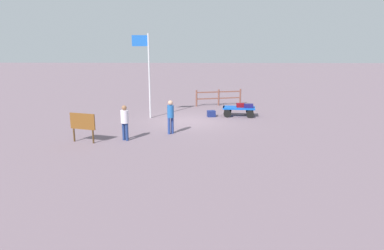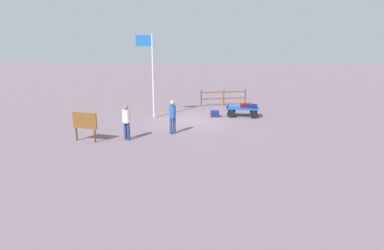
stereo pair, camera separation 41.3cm
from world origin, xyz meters
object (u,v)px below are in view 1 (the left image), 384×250
(suitcase_navy, at_px, (211,114))
(worker_trailing, at_px, (171,114))
(suitcase_olive, at_px, (248,106))
(signboard, at_px, (83,123))
(luggage_cart, at_px, (238,109))
(suitcase_grey, at_px, (240,105))
(worker_lead, at_px, (125,120))
(flagpole, at_px, (147,68))

(suitcase_navy, bearing_deg, worker_trailing, 62.70)
(suitcase_olive, height_order, suitcase_navy, suitcase_olive)
(suitcase_olive, distance_m, worker_trailing, 6.12)
(suitcase_navy, bearing_deg, signboard, 43.95)
(luggage_cart, xyz_separation_m, suitcase_grey, (-0.11, 0.04, 0.27))
(worker_lead, bearing_deg, suitcase_navy, -127.59)
(luggage_cart, distance_m, flagpole, 6.15)
(suitcase_olive, height_order, suitcase_grey, suitcase_grey)
(suitcase_grey, bearing_deg, worker_lead, 43.25)
(worker_trailing, xyz_separation_m, flagpole, (1.68, -3.76, 2.03))
(suitcase_grey, bearing_deg, worker_trailing, 47.88)
(worker_trailing, height_order, flagpole, flagpole)
(worker_lead, relative_size, worker_trailing, 0.98)
(flagpole, bearing_deg, signboard, 67.88)
(luggage_cart, xyz_separation_m, signboard, (7.72, 6.05, 0.48))
(luggage_cart, height_order, flagpole, flagpole)
(signboard, bearing_deg, flagpole, -112.12)
(worker_trailing, bearing_deg, luggage_cart, -131.05)
(luggage_cart, xyz_separation_m, worker_trailing, (3.85, 4.42, 0.57))
(worker_lead, bearing_deg, signboard, 11.63)
(luggage_cart, xyz_separation_m, worker_lead, (5.87, 5.67, 0.57))
(worker_lead, relative_size, signboard, 1.23)
(suitcase_navy, height_order, worker_trailing, worker_trailing)
(flagpole, relative_size, signboard, 3.68)
(luggage_cart, height_order, suitcase_grey, suitcase_grey)
(suitcase_grey, relative_size, suitcase_navy, 0.88)
(flagpole, bearing_deg, worker_trailing, 114.12)
(luggage_cart, bearing_deg, signboard, 38.09)
(worker_lead, bearing_deg, suitcase_olive, -139.79)
(luggage_cart, bearing_deg, suitcase_olive, 160.05)
(worker_trailing, relative_size, signboard, 1.25)
(luggage_cart, relative_size, suitcase_grey, 4.29)
(luggage_cart, distance_m, suitcase_navy, 1.72)
(suitcase_grey, height_order, suitcase_navy, suitcase_grey)
(luggage_cart, xyz_separation_m, flagpole, (5.53, 0.67, 2.60))
(luggage_cart, bearing_deg, worker_lead, 43.99)
(signboard, bearing_deg, luggage_cart, -141.91)
(luggage_cart, height_order, worker_trailing, worker_trailing)
(luggage_cart, distance_m, suitcase_grey, 0.30)
(signboard, bearing_deg, suitcase_olive, -144.89)
(suitcase_navy, xyz_separation_m, worker_lead, (4.18, 5.43, 0.80))
(luggage_cart, relative_size, suitcase_navy, 3.78)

